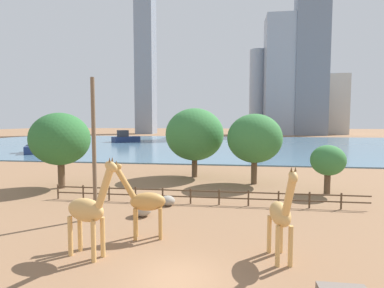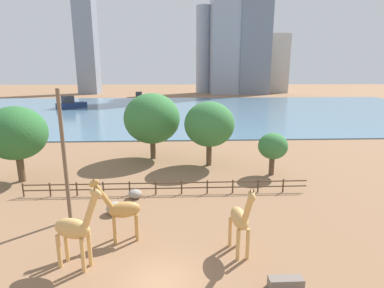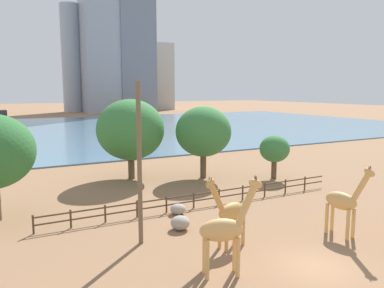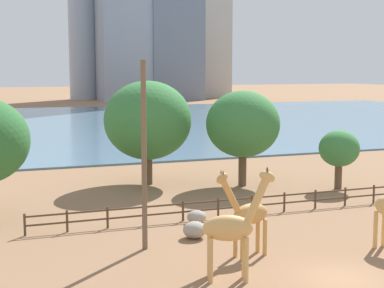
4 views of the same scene
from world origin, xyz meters
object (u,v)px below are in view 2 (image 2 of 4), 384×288
at_px(giraffe_young, 122,210).
at_px(tree_center_broad, 16,133).
at_px(tree_right_tall, 273,146).
at_px(boat_sailboat, 139,99).
at_px(tree_left_large, 152,119).
at_px(boat_ferry, 71,104).
at_px(giraffe_companion, 240,219).
at_px(utility_pole, 64,158).
at_px(boulder_by_pole, 135,194).
at_px(feeding_trough, 286,283).
at_px(tree_left_small, 209,124).
at_px(giraffe_tall, 75,229).
at_px(boulder_near_fence, 115,208).

distance_m(giraffe_young, tree_center_broad, 17.38).
relative_size(tree_right_tall, boat_sailboat, 0.51).
relative_size(tree_left_large, boat_ferry, 0.99).
bearing_deg(boat_ferry, giraffe_companion, -111.27).
height_order(utility_pole, boulder_by_pole, utility_pole).
bearing_deg(utility_pole, giraffe_young, -33.71).
xyz_separation_m(feeding_trough, tree_left_small, (-1.83, 21.59, 4.72)).
distance_m(giraffe_tall, utility_pole, 6.76).
xyz_separation_m(boulder_near_fence, feeding_trough, (10.65, -9.02, -0.18)).
distance_m(tree_left_large, boat_ferry, 64.17).
xyz_separation_m(tree_left_large, tree_center_broad, (-12.87, -7.93, -0.21)).
distance_m(giraffe_companion, boat_ferry, 86.56).
distance_m(giraffe_young, boat_ferry, 81.86).
bearing_deg(giraffe_tall, tree_left_small, 82.51).
bearing_deg(giraffe_young, feeding_trough, 138.84).
bearing_deg(tree_center_broad, tree_left_large, 31.64).
relative_size(tree_left_large, tree_left_small, 1.10).
distance_m(boulder_by_pole, boat_ferry, 75.42).
bearing_deg(giraffe_companion, feeding_trough, 21.96).
height_order(giraffe_young, boat_ferry, giraffe_young).
height_order(tree_left_large, tree_center_broad, tree_left_large).
bearing_deg(boat_ferry, giraffe_tall, -117.44).
bearing_deg(feeding_trough, giraffe_young, 151.41).
bearing_deg(boulder_by_pole, tree_left_small, 51.76).
bearing_deg(boat_ferry, tree_left_large, -108.71).
distance_m(giraffe_tall, boulder_by_pole, 10.05).
relative_size(giraffe_young, tree_right_tall, 0.99).
distance_m(tree_right_tall, boat_ferry, 77.09).
bearing_deg(giraffe_tall, giraffe_young, 71.69).
bearing_deg(boulder_near_fence, giraffe_companion, -33.59).
xyz_separation_m(giraffe_companion, tree_center_broad, (-19.90, 13.70, 2.74)).
height_order(boulder_near_fence, tree_center_broad, tree_center_broad).
bearing_deg(giraffe_young, tree_left_large, -103.83).
xyz_separation_m(giraffe_tall, tree_right_tall, (16.07, 15.47, 0.76)).
height_order(giraffe_young, boat_sailboat, giraffe_young).
height_order(giraffe_tall, boat_sailboat, giraffe_tall).
xyz_separation_m(tree_left_large, tree_right_tall, (13.55, -7.01, -2.09)).
bearing_deg(boulder_by_pole, feeding_trough, -51.73).
distance_m(tree_left_large, boat_sailboat, 76.62).
bearing_deg(boulder_near_fence, giraffe_young, -70.88).
xyz_separation_m(giraffe_companion, tree_left_large, (-7.03, 21.63, 2.94)).
bearing_deg(utility_pole, giraffe_companion, -22.34).
bearing_deg(utility_pole, boat_sailboat, 93.87).
height_order(boulder_near_fence, boat_ferry, boat_ferry).
xyz_separation_m(tree_left_large, boat_sailboat, (-11.21, 75.70, -3.75)).
height_order(giraffe_tall, tree_center_broad, tree_center_broad).
bearing_deg(boulder_near_fence, utility_pole, -163.35).
bearing_deg(tree_center_broad, boat_sailboat, 88.86).
height_order(boulder_by_pole, tree_left_large, tree_left_large).
relative_size(giraffe_companion, boulder_by_pole, 4.15).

